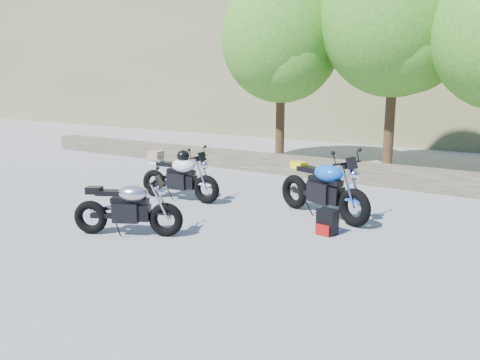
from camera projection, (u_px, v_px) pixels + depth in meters
name	position (u px, v px, depth m)	size (l,w,h in m)	color
ground	(196.00, 233.00, 7.70)	(90.00, 90.00, 0.00)	gray
stone_wall	(331.00, 170.00, 12.11)	(22.00, 0.55, 0.50)	#443A2D
tree_decid_left	(283.00, 44.00, 14.09)	(3.67, 3.67, 5.62)	#382314
tree_decid_mid	(399.00, 23.00, 12.51)	(4.08, 4.08, 6.24)	#382314
silver_bike	(128.00, 208.00, 7.52)	(1.67, 0.97, 0.91)	black
white_bike	(179.00, 175.00, 9.86)	(1.94, 0.62, 1.08)	black
blue_bike	(323.00, 189.00, 8.56)	(2.11, 0.97, 1.10)	black
backpack	(327.00, 222.00, 7.62)	(0.33, 0.29, 0.42)	black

